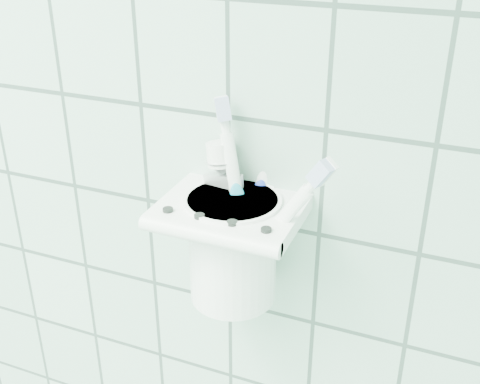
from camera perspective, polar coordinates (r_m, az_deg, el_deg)
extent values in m
cube|color=white|center=(0.63, 0.49, -1.06)|extent=(0.06, 0.02, 0.04)
cube|color=white|center=(0.60, -0.84, -1.77)|extent=(0.14, 0.11, 0.02)
cylinder|color=white|center=(0.55, -2.98, -4.20)|extent=(0.14, 0.02, 0.02)
cylinder|color=black|center=(0.58, -6.85, -1.74)|extent=(0.01, 0.01, 0.00)
cylinder|color=black|center=(0.57, -3.88, -2.36)|extent=(0.01, 0.01, 0.00)
cylinder|color=black|center=(0.56, -0.76, -2.99)|extent=(0.01, 0.01, 0.00)
cylinder|color=black|center=(0.55, 2.50, -3.65)|extent=(0.01, 0.01, 0.00)
cylinder|color=white|center=(0.62, -0.68, -5.39)|extent=(0.09, 0.09, 0.12)
cylinder|color=white|center=(0.60, -0.71, -0.89)|extent=(0.10, 0.10, 0.01)
cylinder|color=black|center=(0.60, -0.71, -0.81)|extent=(0.08, 0.08, 0.00)
cylinder|color=white|center=(0.60, 1.30, -2.85)|extent=(0.06, 0.04, 0.17)
cylinder|color=white|center=(0.56, 1.41, 5.75)|extent=(0.02, 0.02, 0.03)
cube|color=silver|center=(0.55, 1.19, 6.96)|extent=(0.02, 0.02, 0.03)
cube|color=white|center=(0.55, 1.46, 7.19)|extent=(0.02, 0.02, 0.03)
ellipsoid|color=teal|center=(0.58, 1.12, -1.35)|extent=(0.02, 0.02, 0.03)
cylinder|color=white|center=(0.62, -0.60, -1.97)|extent=(0.04, 0.06, 0.16)
cylinder|color=white|center=(0.58, -0.64, 6.07)|extent=(0.01, 0.02, 0.02)
cube|color=silver|center=(0.57, -0.89, 7.19)|extent=(0.02, 0.02, 0.03)
cube|color=white|center=(0.58, -0.61, 7.40)|extent=(0.02, 0.01, 0.03)
ellipsoid|color=#1E38A5|center=(0.61, -0.81, -0.56)|extent=(0.02, 0.01, 0.03)
cylinder|color=white|center=(0.61, -1.72, -2.30)|extent=(0.11, 0.04, 0.15)
cylinder|color=white|center=(0.57, -1.86, 6.23)|extent=(0.02, 0.01, 0.03)
cube|color=silver|center=(0.56, -2.14, 7.42)|extent=(0.03, 0.02, 0.03)
cube|color=white|center=(0.56, -1.84, 7.65)|extent=(0.03, 0.01, 0.03)
ellipsoid|color=red|center=(0.59, -1.97, -0.81)|extent=(0.03, 0.01, 0.03)
cube|color=silver|center=(0.63, -0.70, -3.67)|extent=(0.06, 0.03, 0.12)
cube|color=silver|center=(0.66, -0.67, -7.92)|extent=(0.05, 0.01, 0.02)
cone|color=silver|center=(0.60, -0.73, 1.66)|extent=(0.04, 0.04, 0.03)
cylinder|color=white|center=(0.59, -0.74, 3.03)|extent=(0.04, 0.03, 0.03)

